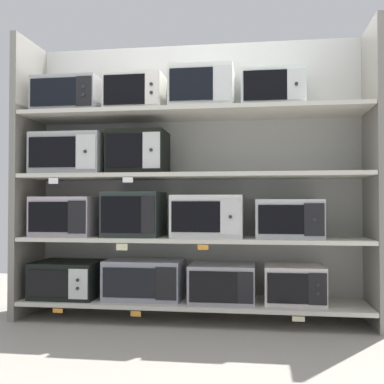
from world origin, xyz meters
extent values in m
cube|color=gray|center=(0.00, -1.00, -0.01)|extent=(6.54, 6.00, 0.02)
cube|color=#B2B2AD|center=(0.00, 0.27, 1.07)|extent=(2.74, 0.04, 2.15)
cube|color=gray|center=(-1.30, 0.00, 1.07)|extent=(0.05, 0.51, 2.15)
cube|color=gray|center=(1.30, 0.00, 1.07)|extent=(0.05, 0.51, 2.15)
cube|color=beige|center=(0.00, 0.00, 0.13)|extent=(2.54, 0.51, 0.03)
cube|color=black|center=(-0.97, 0.00, 0.28)|extent=(0.49, 0.42, 0.27)
cube|color=black|center=(-1.03, -0.21, 0.28)|extent=(0.32, 0.01, 0.19)
cube|color=silver|center=(-0.80, -0.21, 0.28)|extent=(0.14, 0.01, 0.22)
cylinder|color=#262628|center=(-0.80, -0.22, 0.25)|extent=(0.02, 0.01, 0.02)
cylinder|color=#262628|center=(-0.80, -0.22, 0.31)|extent=(0.02, 0.01, 0.02)
cube|color=#979AA8|center=(-0.37, 0.00, 0.29)|extent=(0.57, 0.33, 0.29)
cube|color=black|center=(-0.43, -0.17, 0.29)|extent=(0.39, 0.01, 0.21)
cube|color=black|center=(-0.16, -0.17, 0.29)|extent=(0.15, 0.01, 0.23)
cube|color=#A4A2AA|center=(0.23, 0.00, 0.28)|extent=(0.47, 0.39, 0.27)
cube|color=black|center=(0.18, -0.20, 0.28)|extent=(0.34, 0.01, 0.22)
cube|color=black|center=(0.40, -0.20, 0.28)|extent=(0.11, 0.01, 0.22)
cube|color=silver|center=(0.75, 0.00, 0.28)|extent=(0.43, 0.34, 0.27)
cube|color=black|center=(0.69, -0.18, 0.28)|extent=(0.28, 0.01, 0.21)
cube|color=black|center=(0.89, -0.18, 0.28)|extent=(0.12, 0.01, 0.22)
cylinder|color=#262628|center=(0.89, -0.19, 0.25)|extent=(0.02, 0.01, 0.02)
cylinder|color=#262628|center=(0.89, -0.19, 0.31)|extent=(0.02, 0.01, 0.02)
cube|color=orange|center=(-0.94, -0.26, 0.10)|extent=(0.07, 0.00, 0.03)
cube|color=orange|center=(-0.36, -0.26, 0.09)|extent=(0.07, 0.00, 0.04)
cube|color=beige|center=(0.75, -0.26, 0.09)|extent=(0.08, 0.00, 0.03)
cube|color=beige|center=(0.00, 0.00, 0.60)|extent=(2.54, 0.51, 0.03)
cube|color=#BDB0BA|center=(-0.98, 0.00, 0.77)|extent=(0.47, 0.39, 0.30)
cube|color=black|center=(-1.04, -0.20, 0.77)|extent=(0.30, 0.01, 0.22)
cube|color=black|center=(-0.82, -0.20, 0.77)|extent=(0.13, 0.01, 0.24)
cube|color=#29322F|center=(-0.44, 0.00, 0.78)|extent=(0.42, 0.39, 0.34)
cube|color=black|center=(-0.49, -0.20, 0.78)|extent=(0.30, 0.01, 0.26)
cube|color=black|center=(-0.29, -0.20, 0.78)|extent=(0.10, 0.01, 0.27)
cube|color=white|center=(0.12, 0.00, 0.77)|extent=(0.52, 0.36, 0.31)
cube|color=black|center=(0.05, -0.18, 0.77)|extent=(0.35, 0.01, 0.22)
cube|color=silver|center=(0.30, -0.18, 0.77)|extent=(0.14, 0.01, 0.25)
cylinder|color=#262628|center=(0.30, -0.19, 0.77)|extent=(0.02, 0.01, 0.02)
cube|color=#BABEBF|center=(0.71, 0.00, 0.76)|extent=(0.47, 0.39, 0.28)
cube|color=black|center=(0.64, -0.20, 0.76)|extent=(0.31, 0.01, 0.20)
cube|color=black|center=(0.87, -0.20, 0.76)|extent=(0.14, 0.01, 0.22)
cylinder|color=#262628|center=(0.87, -0.21, 0.76)|extent=(0.02, 0.01, 0.02)
cube|color=beige|center=(-0.46, -0.26, 0.56)|extent=(0.08, 0.00, 0.05)
cube|color=orange|center=(0.11, -0.26, 0.56)|extent=(0.08, 0.00, 0.03)
cube|color=beige|center=(0.00, 0.00, 1.07)|extent=(2.54, 0.51, 0.03)
cube|color=#A2A4A5|center=(-0.94, 0.00, 1.24)|extent=(0.54, 0.41, 0.31)
cube|color=black|center=(-1.01, -0.21, 1.24)|extent=(0.36, 0.01, 0.22)
cube|color=silver|center=(-0.75, -0.21, 1.24)|extent=(0.15, 0.01, 0.25)
cylinder|color=#262628|center=(-0.75, -0.22, 1.24)|extent=(0.02, 0.01, 0.02)
cube|color=black|center=(-0.41, 0.00, 1.25)|extent=(0.43, 0.34, 0.33)
cube|color=black|center=(-0.47, -0.18, 1.25)|extent=(0.27, 0.01, 0.24)
cube|color=silver|center=(-0.27, -0.18, 1.25)|extent=(0.13, 0.01, 0.26)
cylinder|color=#262628|center=(-0.27, -0.19, 1.25)|extent=(0.02, 0.01, 0.02)
cube|color=white|center=(-0.98, -0.26, 1.03)|extent=(0.07, 0.00, 0.04)
cube|color=white|center=(-0.42, -0.26, 1.03)|extent=(0.07, 0.00, 0.04)
cube|color=beige|center=(0.00, 0.00, 1.54)|extent=(2.54, 0.51, 0.03)
cube|color=#A4A3A5|center=(-0.96, 0.00, 1.69)|extent=(0.50, 0.37, 0.27)
cube|color=black|center=(-1.01, -0.19, 1.69)|extent=(0.35, 0.01, 0.21)
cube|color=black|center=(-0.78, -0.19, 1.69)|extent=(0.12, 0.01, 0.22)
cylinder|color=#262628|center=(-0.78, -0.20, 1.66)|extent=(0.02, 0.01, 0.02)
cylinder|color=#262628|center=(-0.78, -0.20, 1.72)|extent=(0.02, 0.01, 0.02)
cube|color=silver|center=(-0.43, 0.00, 1.70)|extent=(0.43, 0.34, 0.28)
cube|color=black|center=(-0.47, -0.17, 1.70)|extent=(0.31, 0.01, 0.22)
cube|color=silver|center=(-0.27, -0.17, 1.70)|extent=(0.10, 0.01, 0.22)
cylinder|color=#262628|center=(-0.27, -0.18, 1.66)|extent=(0.02, 0.01, 0.02)
cylinder|color=#262628|center=(-0.27, -0.18, 1.73)|extent=(0.02, 0.01, 0.02)
cube|color=silver|center=(0.08, 0.00, 1.71)|extent=(0.47, 0.38, 0.31)
cube|color=black|center=(0.02, -0.20, 1.71)|extent=(0.31, 0.01, 0.23)
cube|color=silver|center=(0.24, -0.20, 1.71)|extent=(0.13, 0.01, 0.25)
cube|color=silver|center=(0.60, 0.00, 1.69)|extent=(0.45, 0.37, 0.27)
cube|color=black|center=(0.54, -0.19, 1.69)|extent=(0.30, 0.01, 0.21)
cube|color=silver|center=(0.75, -0.19, 1.69)|extent=(0.12, 0.01, 0.21)
cylinder|color=#262628|center=(0.75, -0.20, 1.69)|extent=(0.02, 0.01, 0.02)
camera|label=1|loc=(0.50, -3.51, 0.86)|focal=44.41mm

